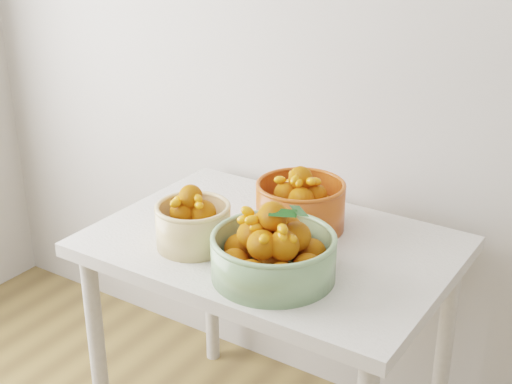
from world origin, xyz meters
TOP-DOWN VIEW (x-y plane):
  - table at (-0.42, 1.60)m, footprint 1.00×0.70m
  - bowl_cream at (-0.59, 1.45)m, footprint 0.22×0.22m
  - bowl_green at (-0.31, 1.43)m, footprint 0.33×0.33m
  - bowl_orange at (-0.40, 1.72)m, footprint 0.33×0.33m

SIDE VIEW (x-z plane):
  - table at x=-0.42m, z-range 0.28..1.03m
  - bowl_cream at x=-0.59m, z-range 0.73..0.91m
  - bowl_green at x=-0.31m, z-range 0.72..0.92m
  - bowl_orange at x=-0.40m, z-range 0.73..0.92m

